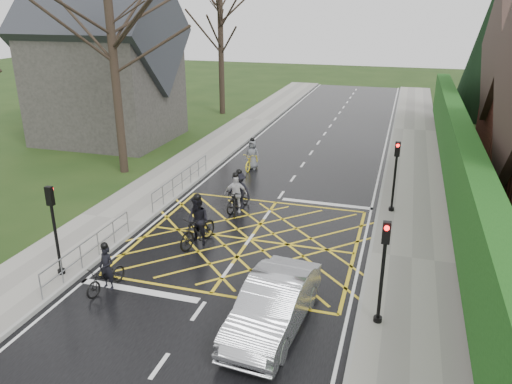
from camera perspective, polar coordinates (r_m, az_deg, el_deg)
The scene contains 22 objects.
ground at distance 19.29m, azimuth -0.75°, elevation -5.46°, with size 120.00×120.00×0.00m, color black.
road at distance 19.29m, azimuth -0.75°, elevation -5.45°, with size 9.00×80.00×0.01m, color black.
sidewalk_right at distance 18.54m, azimuth 17.38°, elevation -7.37°, with size 3.00×80.00×0.15m, color gray.
sidewalk_left at distance 21.67m, azimuth -16.08°, elevation -3.05°, with size 3.00×80.00×0.15m, color gray.
stone_wall at distance 24.06m, azimuth 21.72°, elevation -0.65°, with size 0.50×38.00×0.70m, color slate.
hedge at distance 23.52m, azimuth 22.28°, elevation 3.32°, with size 0.90×38.00×2.80m, color #143A0F.
conifer at distance 43.00m, azimuth 24.92°, elevation 14.16°, with size 4.60×4.60×10.00m.
church at distance 34.32m, azimuth -16.98°, elevation 13.84°, with size 8.80×7.80×11.00m.
tree_near at distance 26.64m, azimuth -16.40°, elevation 18.63°, with size 9.24×9.24×11.44m.
tree_mid at distance 34.10m, azimuth -10.42°, elevation 20.59°, with size 10.08×10.08×12.48m.
tree_far at distance 41.18m, azimuth -4.10°, elevation 18.80°, with size 8.40×8.40×10.40m.
railing_south at distance 18.07m, azimuth -18.53°, elevation -5.76°, with size 0.05×5.04×1.03m.
railing_north at distance 24.04m, azimuth -8.48°, elevation 1.73°, with size 0.05×6.04×1.03m.
traffic_light_ne at distance 21.80m, azimuth 15.56°, elevation 1.61°, with size 0.24×0.31×3.21m.
traffic_light_se at distance 14.07m, azimuth 14.22°, elevation -9.09°, with size 0.24×0.31×3.21m.
traffic_light_sw at distance 17.26m, azimuth -21.95°, elevation -4.25°, with size 0.24×0.31×3.21m.
cyclist_rear at distance 16.58m, azimuth -16.75°, elevation -9.03°, with size 0.87×1.74×1.62m.
cyclist_back at distance 18.72m, azimuth -6.66°, elevation -3.84°, with size 1.11×2.11×2.04m.
cyclist_mid at distance 21.82m, azimuth -1.97°, elevation -0.34°, with size 1.20×2.00×1.86m.
cyclist_front at distance 21.52m, azimuth -2.37°, elevation -0.67°, with size 1.05×1.88×1.81m.
cyclist_lead at distance 27.29m, azimuth -0.46°, elevation 3.86°, with size 0.81×1.83×1.75m.
car at distance 14.06m, azimuth 1.97°, elevation -12.81°, with size 1.57×4.51×1.49m, color #ACAEB4.
Camera 1 is at (5.25, -16.50, 8.49)m, focal length 35.00 mm.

